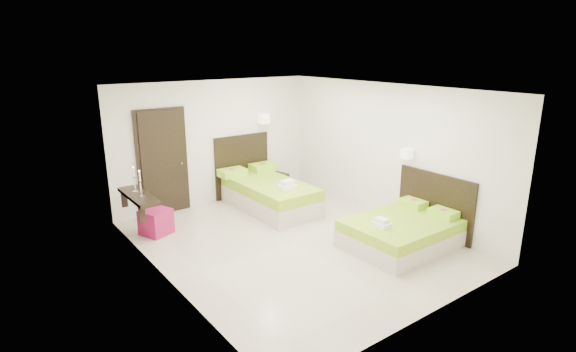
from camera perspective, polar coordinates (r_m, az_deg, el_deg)
floor at (r=7.83m, az=0.73°, el=-8.37°), size 5.50×5.50×0.00m
bed_single at (r=9.36m, az=-2.67°, el=-2.03°), size 1.34×2.23×1.84m
bed_double at (r=7.86m, az=14.52°, el=-6.66°), size 1.81×1.54×1.49m
nightstand at (r=10.44m, az=-1.53°, el=-0.85°), size 0.54×0.50×0.41m
ottoman at (r=8.41m, az=-16.42°, el=-5.60°), size 0.59×0.59×0.46m
door at (r=9.19m, az=-15.61°, el=1.67°), size 1.02×0.15×2.14m
console_shelf at (r=7.98m, az=-18.49°, el=-2.47°), size 0.35×1.20×0.78m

